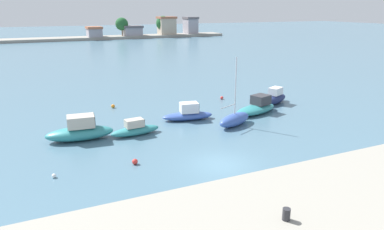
{
  "coord_description": "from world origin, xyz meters",
  "views": [
    {
      "loc": [
        -10.72,
        -19.21,
        10.14
      ],
      "look_at": [
        2.0,
        9.1,
        0.73
      ],
      "focal_mm": 33.28,
      "sensor_mm": 36.0,
      "label": 1
    }
  ],
  "objects_px": {
    "moored_boat_4": "(257,107)",
    "mooring_bollard": "(286,214)",
    "moored_boat_1": "(135,129)",
    "moored_boat_2": "(188,114)",
    "moored_boat_5": "(275,98)",
    "mooring_buoy_1": "(222,98)",
    "moored_boat_3": "(235,119)",
    "mooring_buoy_2": "(135,162)",
    "mooring_buoy_3": "(113,106)",
    "mooring_buoy_0": "(54,176)",
    "moored_boat_0": "(80,131)"
  },
  "relations": [
    {
      "from": "mooring_buoy_2",
      "to": "moored_boat_3",
      "type": "bearing_deg",
      "value": 22.92
    },
    {
      "from": "mooring_bollard",
      "to": "mooring_buoy_2",
      "type": "distance_m",
      "value": 12.92
    },
    {
      "from": "moored_boat_3",
      "to": "mooring_buoy_2",
      "type": "distance_m",
      "value": 11.23
    },
    {
      "from": "moored_boat_1",
      "to": "mooring_buoy_2",
      "type": "xyz_separation_m",
      "value": [
        -1.59,
        -5.62,
        -0.29
      ]
    },
    {
      "from": "moored_boat_2",
      "to": "moored_boat_4",
      "type": "distance_m",
      "value": 7.17
    },
    {
      "from": "moored_boat_4",
      "to": "moored_boat_5",
      "type": "distance_m",
      "value": 4.48
    },
    {
      "from": "moored_boat_2",
      "to": "mooring_buoy_2",
      "type": "bearing_deg",
      "value": -123.08
    },
    {
      "from": "mooring_bollard",
      "to": "moored_boat_3",
      "type": "distance_m",
      "value": 18.65
    },
    {
      "from": "moored_boat_1",
      "to": "moored_boat_0",
      "type": "bearing_deg",
      "value": 165.53
    },
    {
      "from": "moored_boat_2",
      "to": "mooring_buoy_3",
      "type": "height_order",
      "value": "moored_boat_2"
    },
    {
      "from": "moored_boat_1",
      "to": "mooring_buoy_2",
      "type": "distance_m",
      "value": 5.85
    },
    {
      "from": "moored_boat_3",
      "to": "moored_boat_4",
      "type": "bearing_deg",
      "value": 7.42
    },
    {
      "from": "moored_boat_2",
      "to": "mooring_buoy_1",
      "type": "relative_size",
      "value": 13.59
    },
    {
      "from": "moored_boat_3",
      "to": "mooring_buoy_1",
      "type": "distance_m",
      "value": 9.46
    },
    {
      "from": "moored_boat_4",
      "to": "moored_boat_2",
      "type": "bearing_deg",
      "value": 155.78
    },
    {
      "from": "mooring_buoy_1",
      "to": "mooring_buoy_0",
      "type": "bearing_deg",
      "value": -145.62
    },
    {
      "from": "mooring_bollard",
      "to": "moored_boat_4",
      "type": "distance_m",
      "value": 22.71
    },
    {
      "from": "mooring_buoy_2",
      "to": "moored_boat_0",
      "type": "bearing_deg",
      "value": 113.08
    },
    {
      "from": "moored_boat_5",
      "to": "moored_boat_2",
      "type": "bearing_deg",
      "value": 161.59
    },
    {
      "from": "moored_boat_1",
      "to": "mooring_buoy_1",
      "type": "distance_m",
      "value": 14.4
    },
    {
      "from": "moored_boat_3",
      "to": "mooring_buoy_1",
      "type": "height_order",
      "value": "moored_boat_3"
    },
    {
      "from": "moored_boat_4",
      "to": "mooring_buoy_1",
      "type": "xyz_separation_m",
      "value": [
        -0.49,
        6.31,
        -0.41
      ]
    },
    {
      "from": "mooring_bollard",
      "to": "mooring_buoy_2",
      "type": "bearing_deg",
      "value": 101.42
    },
    {
      "from": "mooring_bollard",
      "to": "mooring_buoy_2",
      "type": "relative_size",
      "value": 1.21
    },
    {
      "from": "mooring_buoy_0",
      "to": "mooring_buoy_3",
      "type": "height_order",
      "value": "mooring_buoy_3"
    },
    {
      "from": "moored_boat_4",
      "to": "mooring_buoy_0",
      "type": "xyz_separation_m",
      "value": [
        -19.48,
        -6.68,
        -0.46
      ]
    },
    {
      "from": "moored_boat_4",
      "to": "mooring_buoy_2",
      "type": "bearing_deg",
      "value": -172.07
    },
    {
      "from": "moored_boat_4",
      "to": "moored_boat_5",
      "type": "height_order",
      "value": "moored_boat_5"
    },
    {
      "from": "moored_boat_4",
      "to": "mooring_bollard",
      "type": "bearing_deg",
      "value": -139.11
    },
    {
      "from": "moored_boat_0",
      "to": "moored_boat_4",
      "type": "bearing_deg",
      "value": 6.79
    },
    {
      "from": "mooring_buoy_1",
      "to": "mooring_bollard",
      "type": "bearing_deg",
      "value": -113.96
    },
    {
      "from": "mooring_bollard",
      "to": "mooring_buoy_3",
      "type": "xyz_separation_m",
      "value": [
        -0.83,
        27.06,
        -2.52
      ]
    },
    {
      "from": "moored_boat_1",
      "to": "moored_boat_3",
      "type": "height_order",
      "value": "moored_boat_3"
    },
    {
      "from": "mooring_bollard",
      "to": "mooring_buoy_1",
      "type": "height_order",
      "value": "mooring_bollard"
    },
    {
      "from": "mooring_bollard",
      "to": "mooring_buoy_3",
      "type": "bearing_deg",
      "value": 91.77
    },
    {
      "from": "moored_boat_5",
      "to": "mooring_buoy_1",
      "type": "height_order",
      "value": "moored_boat_5"
    },
    {
      "from": "moored_boat_3",
      "to": "mooring_buoy_3",
      "type": "xyz_separation_m",
      "value": [
        -8.66,
        10.26,
        -0.38
      ]
    },
    {
      "from": "moored_boat_1",
      "to": "moored_boat_5",
      "type": "relative_size",
      "value": 0.94
    },
    {
      "from": "moored_boat_0",
      "to": "moored_boat_3",
      "type": "distance_m",
      "value": 13.18
    },
    {
      "from": "moored_boat_1",
      "to": "moored_boat_4",
      "type": "bearing_deg",
      "value": 0.16
    },
    {
      "from": "moored_boat_1",
      "to": "mooring_buoy_0",
      "type": "distance_m",
      "value": 8.67
    },
    {
      "from": "moored_boat_1",
      "to": "moored_boat_2",
      "type": "distance_m",
      "value": 6.02
    },
    {
      "from": "mooring_bollard",
      "to": "moored_boat_0",
      "type": "xyz_separation_m",
      "value": [
        -5.2,
        18.75,
        -1.98
      ]
    },
    {
      "from": "mooring_bollard",
      "to": "mooring_buoy_0",
      "type": "relative_size",
      "value": 1.8
    },
    {
      "from": "mooring_buoy_0",
      "to": "moored_boat_0",
      "type": "bearing_deg",
      "value": 68.56
    },
    {
      "from": "mooring_buoy_1",
      "to": "mooring_buoy_2",
      "type": "distance_m",
      "value": 19.1
    },
    {
      "from": "moored_boat_5",
      "to": "mooring_buoy_2",
      "type": "relative_size",
      "value": 11.62
    },
    {
      "from": "moored_boat_1",
      "to": "moored_boat_4",
      "type": "xyz_separation_m",
      "value": [
        12.77,
        1.21,
        0.1
      ]
    },
    {
      "from": "moored_boat_5",
      "to": "mooring_buoy_1",
      "type": "relative_size",
      "value": 12.34
    },
    {
      "from": "mooring_bollard",
      "to": "mooring_buoy_3",
      "type": "height_order",
      "value": "mooring_bollard"
    }
  ]
}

